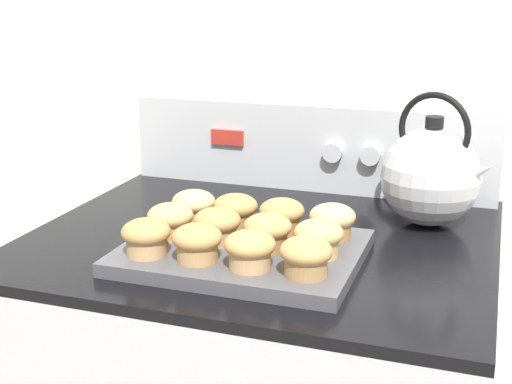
% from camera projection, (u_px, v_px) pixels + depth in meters
% --- Properties ---
extents(wall_back, '(8.00, 0.05, 2.40)m').
position_uv_depth(wall_back, '(318.00, 61.00, 1.49)').
color(wall_back, silver).
rests_on(wall_back, ground_plane).
extents(control_panel, '(0.77, 0.07, 0.18)m').
position_uv_depth(control_panel, '(311.00, 147.00, 1.49)').
color(control_panel, '#B7BABF').
rests_on(control_panel, stove_range).
extents(muffin_pan, '(0.37, 0.28, 0.02)m').
position_uv_depth(muffin_pan, '(243.00, 252.00, 1.12)').
color(muffin_pan, '#4C4C51').
rests_on(muffin_pan, stove_range).
extents(muffin_r0_c0, '(0.07, 0.07, 0.06)m').
position_uv_depth(muffin_r0_c0, '(146.00, 236.00, 1.07)').
color(muffin_r0_c0, tan).
rests_on(muffin_r0_c0, muffin_pan).
extents(muffin_r0_c1, '(0.07, 0.07, 0.06)m').
position_uv_depth(muffin_r0_c1, '(197.00, 242.00, 1.05)').
color(muffin_r0_c1, tan).
rests_on(muffin_r0_c1, muffin_pan).
extents(muffin_r0_c2, '(0.07, 0.07, 0.06)m').
position_uv_depth(muffin_r0_c2, '(250.00, 249.00, 1.02)').
color(muffin_r0_c2, tan).
rests_on(muffin_r0_c2, muffin_pan).
extents(muffin_r0_c3, '(0.07, 0.07, 0.06)m').
position_uv_depth(muffin_r0_c3, '(306.00, 256.00, 1.00)').
color(muffin_r0_c3, '#A37A4C').
rests_on(muffin_r0_c3, muffin_pan).
extents(muffin_r1_c0, '(0.07, 0.07, 0.06)m').
position_uv_depth(muffin_r1_c0, '(170.00, 220.00, 1.15)').
color(muffin_r1_c0, tan).
rests_on(muffin_r1_c0, muffin_pan).
extents(muffin_r1_c1, '(0.07, 0.07, 0.06)m').
position_uv_depth(muffin_r1_c1, '(217.00, 225.00, 1.12)').
color(muffin_r1_c1, tan).
rests_on(muffin_r1_c1, muffin_pan).
extents(muffin_r1_c2, '(0.07, 0.07, 0.06)m').
position_uv_depth(muffin_r1_c2, '(268.00, 231.00, 1.10)').
color(muffin_r1_c2, olive).
rests_on(muffin_r1_c2, muffin_pan).
extents(muffin_r1_c3, '(0.07, 0.07, 0.06)m').
position_uv_depth(muffin_r1_c3, '(319.00, 237.00, 1.07)').
color(muffin_r1_c3, tan).
rests_on(muffin_r1_c3, muffin_pan).
extents(muffin_r2_c0, '(0.07, 0.07, 0.06)m').
position_uv_depth(muffin_r2_c0, '(194.00, 206.00, 1.22)').
color(muffin_r2_c0, tan).
rests_on(muffin_r2_c0, muffin_pan).
extents(muffin_r2_c1, '(0.07, 0.07, 0.06)m').
position_uv_depth(muffin_r2_c1, '(236.00, 210.00, 1.20)').
color(muffin_r2_c1, olive).
rests_on(muffin_r2_c1, muffin_pan).
extents(muffin_r2_c2, '(0.07, 0.07, 0.06)m').
position_uv_depth(muffin_r2_c2, '(282.00, 215.00, 1.17)').
color(muffin_r2_c2, olive).
rests_on(muffin_r2_c2, muffin_pan).
extents(muffin_r2_c3, '(0.07, 0.07, 0.06)m').
position_uv_depth(muffin_r2_c3, '(332.00, 220.00, 1.15)').
color(muffin_r2_c3, olive).
rests_on(muffin_r2_c3, muffin_pan).
extents(tea_kettle, '(0.21, 0.18, 0.24)m').
position_uv_depth(tea_kettle, '(431.00, 175.00, 1.26)').
color(tea_kettle, silver).
rests_on(tea_kettle, stove_range).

